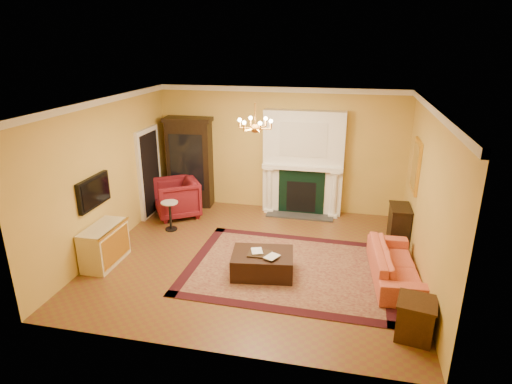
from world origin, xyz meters
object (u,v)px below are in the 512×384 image
(china_cabinet, at_px, (190,164))
(commode, at_px, (104,245))
(wingback_armchair, at_px, (177,196))
(console_table, at_px, (399,224))
(coral_sofa, at_px, (395,260))
(leather_ottoman, at_px, (263,263))
(end_table, at_px, (415,320))
(pedestal_table, at_px, (170,214))

(china_cabinet, distance_m, commode, 3.41)
(china_cabinet, xyz_separation_m, wingback_armchair, (-0.07, -0.81, -0.58))
(console_table, bearing_deg, commode, -159.65)
(wingback_armchair, xyz_separation_m, coral_sofa, (4.87, -1.92, -0.12))
(china_cabinet, distance_m, console_table, 5.17)
(coral_sofa, xyz_separation_m, leather_ottoman, (-2.31, -0.35, -0.16))
(commode, xyz_separation_m, end_table, (5.45, -1.01, -0.10))
(end_table, xyz_separation_m, console_table, (0.06, 3.22, 0.09))
(china_cabinet, xyz_separation_m, pedestal_table, (0.10, -1.62, -0.69))
(china_cabinet, height_order, commode, china_cabinet)
(pedestal_table, bearing_deg, commode, -109.79)
(wingback_armchair, relative_size, pedestal_table, 1.50)
(pedestal_table, height_order, end_table, pedestal_table)
(wingback_armchair, height_order, coral_sofa, wingback_armchair)
(commode, distance_m, console_table, 5.94)
(china_cabinet, bearing_deg, coral_sofa, -33.39)
(pedestal_table, distance_m, commode, 1.79)
(coral_sofa, relative_size, console_table, 2.62)
(wingback_armchair, height_order, console_table, wingback_armchair)
(commode, bearing_deg, wingback_armchair, 79.92)
(pedestal_table, height_order, coral_sofa, coral_sofa)
(commode, bearing_deg, end_table, -10.75)
(console_table, bearing_deg, leather_ottoman, -143.35)
(coral_sofa, distance_m, leather_ottoman, 2.34)
(wingback_armchair, xyz_separation_m, commode, (-0.43, -2.50, -0.12))
(end_table, bearing_deg, wingback_armchair, 145.07)
(console_table, bearing_deg, china_cabinet, 166.19)
(china_cabinet, distance_m, end_table, 6.61)
(commode, relative_size, console_table, 1.37)
(commode, distance_m, coral_sofa, 5.34)
(pedestal_table, height_order, commode, commode)
(china_cabinet, height_order, console_table, china_cabinet)
(china_cabinet, bearing_deg, leather_ottoman, -54.81)
(china_cabinet, relative_size, wingback_armchair, 2.15)
(wingback_armchair, distance_m, coral_sofa, 5.24)
(pedestal_table, distance_m, coral_sofa, 4.83)
(coral_sofa, xyz_separation_m, end_table, (0.14, -1.59, -0.10))
(wingback_armchair, bearing_deg, coral_sofa, 35.43)
(leather_ottoman, bearing_deg, console_table, 30.32)
(coral_sofa, distance_m, console_table, 1.64)
(pedestal_table, bearing_deg, leather_ottoman, -31.30)
(commode, xyz_separation_m, coral_sofa, (5.31, 0.58, 0.00))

